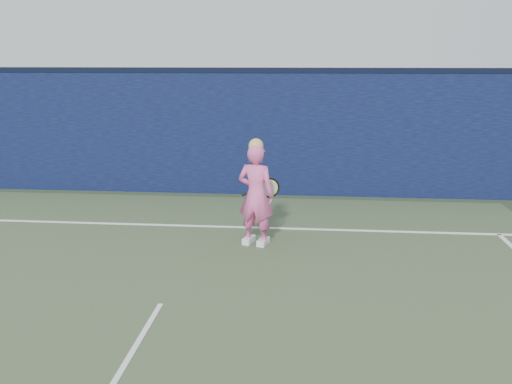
# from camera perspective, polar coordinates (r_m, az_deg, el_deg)

# --- Properties ---
(ground) EXTENTS (80.00, 80.00, 0.00)m
(ground) POSITION_cam_1_polar(r_m,az_deg,el_deg) (5.69, -12.69, -15.88)
(ground) COLOR #2B3F26
(ground) RESTS_ON ground
(backstop_wall) EXTENTS (24.00, 0.40, 2.50)m
(backstop_wall) POSITION_cam_1_polar(r_m,az_deg,el_deg) (11.40, -3.07, 6.15)
(backstop_wall) COLOR black
(backstop_wall) RESTS_ON ground
(wall_cap) EXTENTS (24.00, 0.42, 0.10)m
(wall_cap) POSITION_cam_1_polar(r_m,az_deg,el_deg) (11.30, -3.16, 12.70)
(wall_cap) COLOR black
(wall_cap) RESTS_ON backstop_wall
(player) EXTENTS (0.65, 0.52, 1.64)m
(player) POSITION_cam_1_polar(r_m,az_deg,el_deg) (8.17, 0.00, -0.27)
(player) COLOR pink
(player) RESTS_ON ground
(racket) EXTENTS (0.62, 0.17, 0.33)m
(racket) POSITION_cam_1_polar(r_m,az_deg,el_deg) (8.62, 1.24, 0.39)
(racket) COLOR black
(racket) RESTS_ON ground
(court_lines) EXTENTS (11.00, 12.04, 0.01)m
(court_lines) POSITION_cam_1_polar(r_m,az_deg,el_deg) (5.42, -13.80, -17.45)
(court_lines) COLOR white
(court_lines) RESTS_ON court_surface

